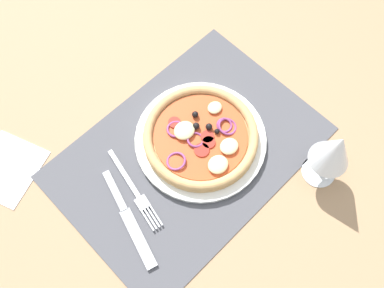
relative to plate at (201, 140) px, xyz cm
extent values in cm
cube|color=#9E7A56|center=(3.33, -0.27, -2.12)|extent=(190.00, 140.00, 2.40)
cube|color=#4C4C51|center=(3.33, -0.27, -0.72)|extent=(49.85, 34.71, 0.40)
cylinder|color=silver|center=(0.00, 0.00, 0.00)|extent=(25.61, 25.61, 1.04)
cylinder|color=tan|center=(0.00, 0.00, 1.02)|extent=(22.12, 22.12, 1.00)
torus|color=tan|center=(0.00, 0.00, 1.88)|extent=(22.15, 22.15, 1.80)
cylinder|color=#C64C23|center=(0.00, 0.00, 1.67)|extent=(18.14, 18.14, 0.30)
ellipsoid|color=beige|center=(2.10, 6.32, 2.41)|extent=(3.96, 3.56, 1.19)
ellipsoid|color=beige|center=(1.67, -3.01, 2.45)|extent=(4.21, 3.78, 1.26)
ellipsoid|color=beige|center=(-6.09, -2.48, 2.26)|extent=(2.93, 2.64, 0.88)
ellipsoid|color=beige|center=(-2.03, 5.23, 2.37)|extent=(3.64, 3.28, 1.09)
sphere|color=black|center=(-2.64, 1.44, 2.33)|extent=(1.02, 1.02, 1.02)
sphere|color=black|center=(-2.22, -4.01, 2.46)|extent=(1.29, 1.29, 1.29)
sphere|color=black|center=(-0.57, -2.11, 2.50)|extent=(1.37, 1.37, 1.37)
sphere|color=black|center=(-2.23, -0.54, 2.48)|extent=(1.32, 1.32, 1.32)
torus|color=#8E3D75|center=(1.42, -0.29, 2.07)|extent=(3.42, 3.38, 1.12)
torus|color=#8E3D75|center=(2.50, -4.49, 2.07)|extent=(3.66, 3.66, 0.70)
torus|color=#8E3D75|center=(-4.94, 2.06, 2.07)|extent=(3.86, 3.77, 1.61)
torus|color=#8E3D75|center=(-4.73, 1.47, 2.07)|extent=(3.17, 3.15, 1.13)
torus|color=#8E3D75|center=(7.04, 0.33, 2.07)|extent=(3.89, 3.81, 1.51)
cylinder|color=#A3281E|center=(-0.03, 1.86, 1.97)|extent=(2.54, 2.54, 0.30)
cylinder|color=#A3281E|center=(1.67, -5.77, 1.97)|extent=(2.44, 2.44, 0.30)
cylinder|color=#A3281E|center=(-0.70, 0.83, 1.97)|extent=(2.61, 2.61, 0.30)
cylinder|color=#A3281E|center=(2.03, 2.03, 1.97)|extent=(2.89, 2.89, 0.30)
cube|color=silver|center=(15.21, -5.50, -0.30)|extent=(3.07, 11.12, 0.44)
cube|color=silver|center=(16.55, 1.20, -0.30)|extent=(2.65, 2.90, 0.44)
cube|color=silver|center=(18.10, 4.38, -0.30)|extent=(1.16, 4.30, 0.44)
cube|color=silver|center=(17.52, 4.50, -0.30)|extent=(1.16, 4.30, 0.44)
cube|color=silver|center=(16.93, 4.62, -0.30)|extent=(1.16, 4.30, 0.44)
cube|color=silver|center=(16.34, 4.73, -0.30)|extent=(1.16, 4.30, 0.44)
cube|color=silver|center=(18.65, -4.10, -0.21)|extent=(3.56, 8.43, 0.62)
cube|color=silver|center=(21.40, 5.52, -0.30)|extent=(5.11, 11.70, 0.44)
cylinder|color=silver|center=(-11.52, 20.01, -0.72)|extent=(6.40, 6.40, 0.40)
cylinder|color=silver|center=(-11.52, 20.01, 2.48)|extent=(0.80, 0.80, 6.00)
cone|color=silver|center=(-11.52, 20.01, 9.73)|extent=(7.20, 7.20, 8.50)
cone|color=orange|center=(-11.52, 20.01, 8.28)|extent=(4.38, 4.38, 4.80)
cube|color=white|center=(30.40, -22.11, -0.74)|extent=(15.99, 15.26, 0.36)
camera|label=1|loc=(25.37, 23.14, 74.94)|focal=39.62mm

